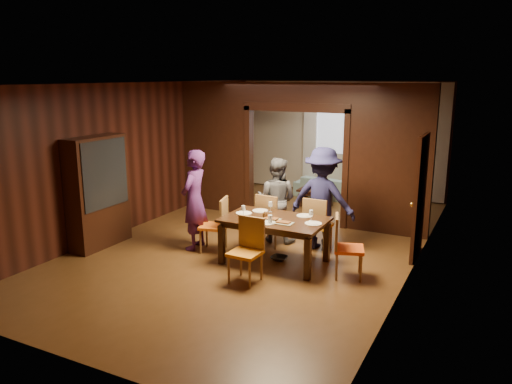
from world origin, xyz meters
The scene contains 32 objects.
floor centered at (0.00, 0.00, 0.00)m, with size 9.00×9.00×0.00m, color #563618.
ceiling centered at (0.00, 0.00, 2.90)m, with size 5.50×9.00×0.02m, color silver.
room_walls centered at (0.00, 1.89, 1.51)m, with size 5.52×9.01×2.90m.
person_purple centered at (-0.92, -0.84, 0.89)m, with size 0.65×0.43×1.78m, color #4F2162.
person_grey centered at (0.21, 0.19, 0.79)m, with size 0.77×0.60×1.58m, color #4F5056.
person_navy centered at (1.10, 0.18, 0.91)m, with size 1.18×0.68×1.83m, color #1C1B45.
sofa centered at (0.06, 3.85, 0.27)m, with size 1.82×0.71×0.53m, color #91BDBF.
serving_bowl centered at (0.68, -0.72, 0.79)m, with size 0.28×0.28×0.07m, color black.
dining_table centered at (0.65, -0.84, 0.38)m, with size 1.67×1.04×0.76m, color black.
coffee_table centered at (-0.01, 2.92, 0.20)m, with size 0.80×0.50×0.40m, color black.
chair_left centered at (-0.54, -0.82, 0.48)m, with size 0.44×0.44×0.97m, color orange, non-canonical shape.
chair_right centered at (1.92, -0.87, 0.48)m, with size 0.44×0.44×0.97m, color #EF5516, non-canonical shape.
chair_far_l centered at (0.24, -0.07, 0.48)m, with size 0.44×0.44×0.97m, color #C24A12, non-canonical shape.
chair_far_r centered at (1.08, 0.07, 0.48)m, with size 0.44×0.44×0.97m, color orange, non-canonical shape.
chair_near centered at (0.59, -1.76, 0.48)m, with size 0.44×0.44×0.97m, color orange, non-canonical shape.
hutch centered at (-2.53, -1.50, 1.00)m, with size 0.40×1.20×2.00m, color black.
door_right centered at (2.70, 0.50, 1.05)m, with size 0.06×0.90×2.10m, color black.
window_far centered at (0.00, 4.44, 1.70)m, with size 1.20×0.03×1.30m, color silver.
curtain_left centered at (-0.75, 4.40, 1.25)m, with size 0.35×0.06×2.40m, color white.
curtain_right centered at (0.75, 4.40, 1.25)m, with size 0.35×0.06×2.40m, color white.
plate_left centered at (0.06, -0.80, 0.77)m, with size 0.27×0.27×0.01m, color white.
plate_far_l centered at (0.24, -0.55, 0.77)m, with size 0.27×0.27×0.01m, color silver.
plate_far_r centered at (1.04, -0.49, 0.77)m, with size 0.27×0.27×0.01m, color silver.
plate_right centered at (1.32, -0.84, 0.77)m, with size 0.27×0.27×0.01m, color white.
plate_near centered at (0.64, -1.15, 0.77)m, with size 0.27×0.27×0.01m, color silver.
platter_a centered at (0.64, -0.95, 0.78)m, with size 0.30×0.20×0.04m, color gray.
platter_b centered at (0.90, -1.05, 0.78)m, with size 0.30×0.20×0.04m, color gray.
wineglass_left centered at (0.13, -0.96, 0.85)m, with size 0.08×0.08×0.18m, color silver, non-canonical shape.
wineglass_far centered at (0.42, -0.51, 0.85)m, with size 0.08×0.08×0.18m, color silver, non-canonical shape.
wineglass_right centered at (1.23, -0.71, 0.85)m, with size 0.08×0.08×0.18m, color white, non-canonical shape.
tumbler centered at (0.71, -1.14, 0.83)m, with size 0.07×0.07×0.14m, color white.
condiment_jar centered at (0.51, -0.91, 0.82)m, with size 0.08×0.08×0.11m, color #482A10, non-canonical shape.
Camera 1 is at (3.91, -7.95, 3.05)m, focal length 35.00 mm.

